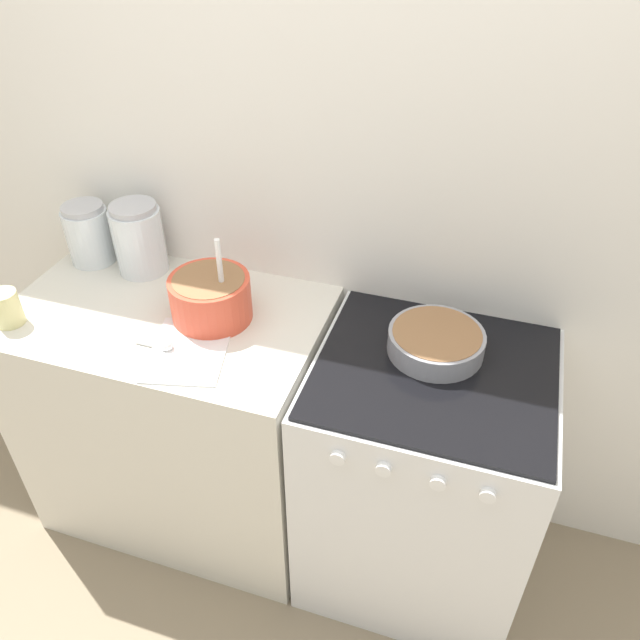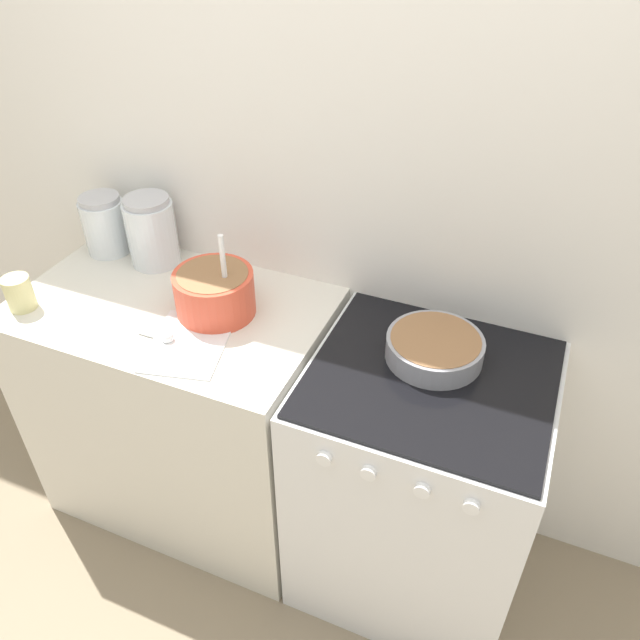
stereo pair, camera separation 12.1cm
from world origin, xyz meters
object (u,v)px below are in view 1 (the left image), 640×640
(storage_jar_middle, at_px, (140,243))
(tin_can, at_px, (6,308))
(storage_jar_left, at_px, (90,237))
(stove, at_px, (420,476))
(baking_pan, at_px, (436,341))
(mixing_bowl, at_px, (211,296))

(storage_jar_middle, relative_size, tin_can, 2.22)
(storage_jar_left, height_order, tin_can, storage_jar_left)
(stove, relative_size, baking_pan, 3.34)
(storage_jar_middle, bearing_deg, stove, -11.27)
(baking_pan, relative_size, storage_jar_left, 1.30)
(mixing_bowl, relative_size, storage_jar_left, 1.34)
(stove, height_order, tin_can, tin_can)
(mixing_bowl, bearing_deg, tin_can, -159.45)
(mixing_bowl, height_order, storage_jar_middle, mixing_bowl)
(stove, distance_m, storage_jar_middle, 1.18)
(baking_pan, relative_size, storage_jar_middle, 1.13)
(baking_pan, height_order, storage_jar_middle, storage_jar_middle)
(storage_jar_left, relative_size, tin_can, 1.92)
(stove, bearing_deg, storage_jar_left, 170.50)
(mixing_bowl, height_order, baking_pan, mixing_bowl)
(baking_pan, bearing_deg, storage_jar_middle, 172.75)
(mixing_bowl, height_order, storage_jar_left, mixing_bowl)
(tin_can, bearing_deg, mixing_bowl, 20.55)
(storage_jar_middle, bearing_deg, mixing_bowl, -27.21)
(baking_pan, bearing_deg, storage_jar_left, 173.91)
(storage_jar_left, bearing_deg, storage_jar_middle, 0.00)
(mixing_bowl, relative_size, storage_jar_middle, 1.16)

